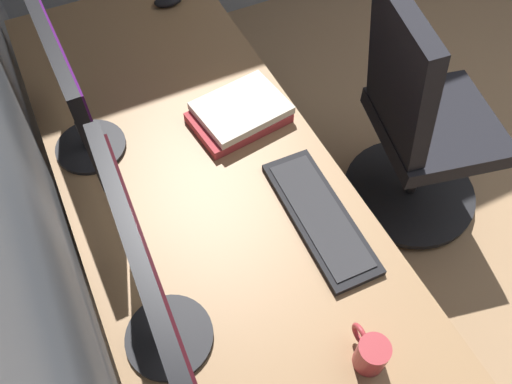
{
  "coord_description": "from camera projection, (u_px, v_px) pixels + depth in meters",
  "views": [
    {
      "loc": [
        -0.31,
        2.11,
        1.89
      ],
      "look_at": [
        0.28,
        1.82,
        0.95
      ],
      "focal_mm": 36.51,
      "sensor_mm": 36.0,
      "label": 1
    }
  ],
  "objects": [
    {
      "name": "monitor_primary",
      "position": [
        67.0,
        85.0,
        1.3
      ],
      "size": [
        0.51,
        0.2,
        0.42
      ],
      "color": "black",
      "rests_on": "desk"
    },
    {
      "name": "office_chair",
      "position": [
        417.0,
        130.0,
        1.9
      ],
      "size": [
        0.56,
        0.59,
        0.97
      ],
      "color": "black",
      "rests_on": "ground"
    },
    {
      "name": "mouse_main",
      "position": [
        168.0,
        0.0,
        1.87
      ],
      "size": [
        0.06,
        0.1,
        0.03
      ],
      "primitive_type": "ellipsoid",
      "color": "black",
      "rests_on": "desk"
    },
    {
      "name": "book_stack_near",
      "position": [
        240.0,
        113.0,
        1.54
      ],
      "size": [
        0.23,
        0.3,
        0.06
      ],
      "color": "#B2383D",
      "rests_on": "desk"
    },
    {
      "name": "monitor_secondary",
      "position": [
        153.0,
        292.0,
        0.98
      ],
      "size": [
        0.58,
        0.2,
        0.43
      ],
      "color": "black",
      "rests_on": "desk"
    },
    {
      "name": "coffee_mug",
      "position": [
        371.0,
        353.0,
        1.11
      ],
      "size": [
        0.11,
        0.07,
        0.09
      ],
      "color": "#A53338",
      "rests_on": "desk"
    },
    {
      "name": "desk",
      "position": [
        239.0,
        260.0,
        1.36
      ],
      "size": [
        2.38,
        0.73,
        0.73
      ],
      "color": "#936D47",
      "rests_on": "ground"
    },
    {
      "name": "drawer_pedestal",
      "position": [
        197.0,
        235.0,
        1.78
      ],
      "size": [
        0.4,
        0.51,
        0.69
      ],
      "color": "#936D47",
      "rests_on": "ground"
    },
    {
      "name": "keyboard_main",
      "position": [
        320.0,
        216.0,
        1.35
      ],
      "size": [
        0.42,
        0.15,
        0.02
      ],
      "color": "black",
      "rests_on": "desk"
    }
  ]
}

